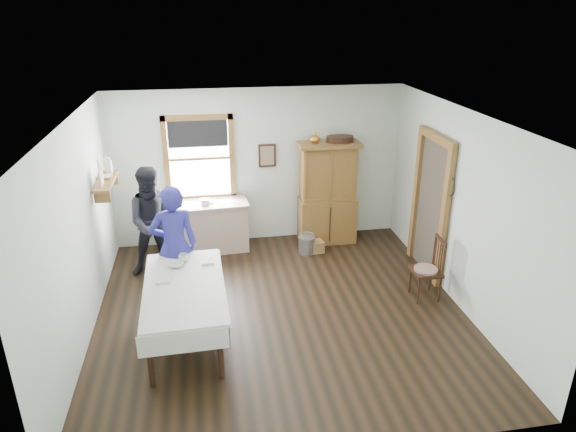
{
  "coord_description": "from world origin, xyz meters",
  "views": [
    {
      "loc": [
        -0.92,
        -6.0,
        3.95
      ],
      "look_at": [
        0.15,
        0.3,
        1.31
      ],
      "focal_mm": 32.0,
      "sensor_mm": 36.0,
      "label": 1
    }
  ],
  "objects_px": {
    "wicker_basket": "(313,247)",
    "work_counter": "(204,227)",
    "china_hutch": "(328,193)",
    "pail": "(307,245)",
    "spindle_chair": "(427,269)",
    "figure_dark": "(155,225)",
    "woman_blue": "(175,250)",
    "dining_table": "(186,312)"
  },
  "relations": [
    {
      "from": "wicker_basket",
      "to": "work_counter",
      "type": "bearing_deg",
      "value": 168.39
    },
    {
      "from": "work_counter",
      "to": "china_hutch",
      "type": "bearing_deg",
      "value": -2.77
    },
    {
      "from": "pail",
      "to": "spindle_chair",
      "type": "bearing_deg",
      "value": -50.54
    },
    {
      "from": "china_hutch",
      "to": "figure_dark",
      "type": "height_order",
      "value": "china_hutch"
    },
    {
      "from": "pail",
      "to": "woman_blue",
      "type": "height_order",
      "value": "woman_blue"
    },
    {
      "from": "dining_table",
      "to": "pail",
      "type": "xyz_separation_m",
      "value": [
        1.98,
        2.13,
        -0.23
      ]
    },
    {
      "from": "china_hutch",
      "to": "wicker_basket",
      "type": "height_order",
      "value": "china_hutch"
    },
    {
      "from": "china_hutch",
      "to": "work_counter",
      "type": "bearing_deg",
      "value": -178.66
    },
    {
      "from": "dining_table",
      "to": "wicker_basket",
      "type": "bearing_deg",
      "value": 45.63
    },
    {
      "from": "pail",
      "to": "wicker_basket",
      "type": "xyz_separation_m",
      "value": [
        0.12,
        0.01,
        -0.05
      ]
    },
    {
      "from": "wicker_basket",
      "to": "pail",
      "type": "bearing_deg",
      "value": -173.25
    },
    {
      "from": "spindle_chair",
      "to": "figure_dark",
      "type": "xyz_separation_m",
      "value": [
        -3.85,
        1.45,
        0.34
      ]
    },
    {
      "from": "pail",
      "to": "figure_dark",
      "type": "bearing_deg",
      "value": -174.19
    },
    {
      "from": "dining_table",
      "to": "wicker_basket",
      "type": "xyz_separation_m",
      "value": [
        2.1,
        2.15,
        -0.29
      ]
    },
    {
      "from": "wicker_basket",
      "to": "figure_dark",
      "type": "distance_m",
      "value": 2.68
    },
    {
      "from": "pail",
      "to": "woman_blue",
      "type": "bearing_deg",
      "value": -149.92
    },
    {
      "from": "spindle_chair",
      "to": "figure_dark",
      "type": "height_order",
      "value": "figure_dark"
    },
    {
      "from": "work_counter",
      "to": "spindle_chair",
      "type": "height_order",
      "value": "spindle_chair"
    },
    {
      "from": "china_hutch",
      "to": "pail",
      "type": "relative_size",
      "value": 6.0
    },
    {
      "from": "spindle_chair",
      "to": "figure_dark",
      "type": "relative_size",
      "value": 0.58
    },
    {
      "from": "pail",
      "to": "figure_dark",
      "type": "relative_size",
      "value": 0.19
    },
    {
      "from": "woman_blue",
      "to": "figure_dark",
      "type": "bearing_deg",
      "value": -78.34
    },
    {
      "from": "work_counter",
      "to": "china_hutch",
      "type": "height_order",
      "value": "china_hutch"
    },
    {
      "from": "dining_table",
      "to": "figure_dark",
      "type": "distance_m",
      "value": 1.99
    },
    {
      "from": "pail",
      "to": "dining_table",
      "type": "bearing_deg",
      "value": -132.86
    },
    {
      "from": "wicker_basket",
      "to": "woman_blue",
      "type": "xyz_separation_m",
      "value": [
        -2.24,
        -1.24,
        0.72
      ]
    },
    {
      "from": "woman_blue",
      "to": "figure_dark",
      "type": "distance_m",
      "value": 1.03
    },
    {
      "from": "dining_table",
      "to": "china_hutch",
      "type": "bearing_deg",
      "value": 46.55
    },
    {
      "from": "china_hutch",
      "to": "figure_dark",
      "type": "bearing_deg",
      "value": -166.51
    },
    {
      "from": "china_hutch",
      "to": "pail",
      "type": "height_order",
      "value": "china_hutch"
    },
    {
      "from": "work_counter",
      "to": "china_hutch",
      "type": "xyz_separation_m",
      "value": [
        2.17,
        0.04,
        0.47
      ]
    },
    {
      "from": "work_counter",
      "to": "dining_table",
      "type": "xyz_separation_m",
      "value": [
        -0.26,
        -2.52,
        -0.05
      ]
    },
    {
      "from": "work_counter",
      "to": "pail",
      "type": "height_order",
      "value": "work_counter"
    },
    {
      "from": "china_hutch",
      "to": "pail",
      "type": "distance_m",
      "value": 0.98
    },
    {
      "from": "dining_table",
      "to": "wicker_basket",
      "type": "distance_m",
      "value": 3.02
    },
    {
      "from": "work_counter",
      "to": "dining_table",
      "type": "height_order",
      "value": "work_counter"
    },
    {
      "from": "spindle_chair",
      "to": "wicker_basket",
      "type": "bearing_deg",
      "value": 128.81
    },
    {
      "from": "work_counter",
      "to": "spindle_chair",
      "type": "xyz_separation_m",
      "value": [
        3.11,
        -2.09,
        0.03
      ]
    },
    {
      "from": "china_hutch",
      "to": "spindle_chair",
      "type": "height_order",
      "value": "china_hutch"
    },
    {
      "from": "china_hutch",
      "to": "spindle_chair",
      "type": "relative_size",
      "value": 1.94
    },
    {
      "from": "pail",
      "to": "woman_blue",
      "type": "relative_size",
      "value": 0.18
    },
    {
      "from": "work_counter",
      "to": "pail",
      "type": "relative_size",
      "value": 5.04
    }
  ]
}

